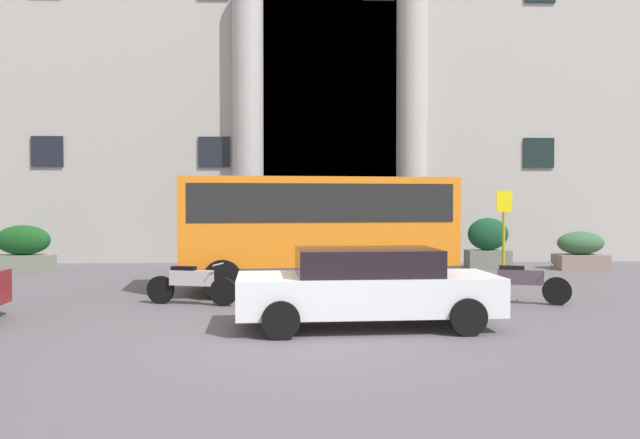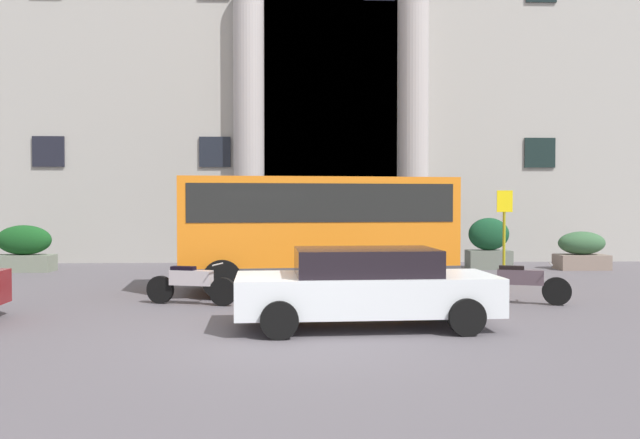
# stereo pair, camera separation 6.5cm
# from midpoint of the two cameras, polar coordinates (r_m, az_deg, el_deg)

# --- Properties ---
(ground_plane) EXTENTS (80.00, 64.00, 0.12)m
(ground_plane) POSITION_cam_midpoint_polar(r_m,az_deg,el_deg) (10.58, -2.24, -10.74)
(ground_plane) COLOR #585259
(office_building_facade) EXTENTS (37.19, 9.79, 18.30)m
(office_building_facade) POSITION_cam_midpoint_polar(r_m,az_deg,el_deg) (28.67, -2.18, 15.53)
(office_building_facade) COLOR #A8A59E
(office_building_facade) RESTS_ON ground_plane
(orange_minibus) EXTENTS (6.82, 3.15, 2.80)m
(orange_minibus) POSITION_cam_midpoint_polar(r_m,az_deg,el_deg) (15.86, -0.40, -0.37)
(orange_minibus) COLOR orange
(orange_minibus) RESTS_ON ground_plane
(bus_stop_sign) EXTENTS (0.44, 0.08, 2.53)m
(bus_stop_sign) POSITION_cam_midpoint_polar(r_m,az_deg,el_deg) (18.55, 15.95, -0.46)
(bus_stop_sign) COLOR #9C981A
(bus_stop_sign) RESTS_ON ground_plane
(hedge_planter_east) EXTENTS (1.41, 0.76, 1.69)m
(hedge_planter_east) POSITION_cam_midpoint_polar(r_m,az_deg,el_deg) (21.86, 14.64, -2.14)
(hedge_planter_east) COLOR slate
(hedge_planter_east) RESTS_ON ground_plane
(hedge_planter_far_east) EXTENTS (1.81, 0.82, 1.48)m
(hedge_planter_far_east) POSITION_cam_midpoint_polar(r_m,az_deg,el_deg) (22.38, -25.01, -2.41)
(hedge_planter_far_east) COLOR slate
(hedge_planter_far_east) RESTS_ON ground_plane
(hedge_planter_far_west) EXTENTS (1.51, 0.95, 1.45)m
(hedge_planter_far_west) POSITION_cam_midpoint_polar(r_m,az_deg,el_deg) (21.06, -8.16, -2.55)
(hedge_planter_far_west) COLOR gray
(hedge_planter_far_west) RESTS_ON ground_plane
(hedge_planter_entrance_right) EXTENTS (1.62, 0.92, 1.24)m
(hedge_planter_entrance_right) POSITION_cam_midpoint_polar(r_m,az_deg,el_deg) (22.69, 22.11, -2.61)
(hedge_planter_entrance_right) COLOR gray
(hedge_planter_entrance_right) RESTS_ON ground_plane
(hedge_planter_entrance_left) EXTENTS (1.52, 0.95, 1.29)m
(hedge_planter_entrance_left) POSITION_cam_midpoint_polar(r_m,az_deg,el_deg) (20.83, 4.21, -2.81)
(hedge_planter_entrance_left) COLOR #676158
(hedge_planter_entrance_left) RESTS_ON ground_plane
(parked_sedan_second) EXTENTS (4.60, 2.13, 1.38)m
(parked_sedan_second) POSITION_cam_midpoint_polar(r_m,az_deg,el_deg) (11.29, 4.03, -5.97)
(parked_sedan_second) COLOR silver
(parked_sedan_second) RESTS_ON ground_plane
(scooter_by_planter) EXTENTS (2.04, 0.81, 0.89)m
(scooter_by_planter) POSITION_cam_midpoint_polar(r_m,az_deg,el_deg) (14.52, 17.10, -5.38)
(scooter_by_planter) COLOR black
(scooter_by_planter) RESTS_ON ground_plane
(motorcycle_far_end) EXTENTS (2.01, 0.76, 0.89)m
(motorcycle_far_end) POSITION_cam_midpoint_polar(r_m,az_deg,el_deg) (14.04, -11.66, -5.59)
(motorcycle_far_end) COLOR black
(motorcycle_far_end) RESTS_ON ground_plane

